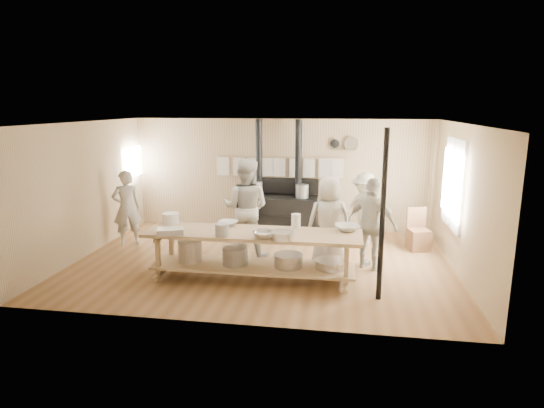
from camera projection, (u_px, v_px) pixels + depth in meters
name	position (u px, v px, depth m)	size (l,w,h in m)	color
ground	(262.00, 262.00, 8.58)	(7.00, 7.00, 0.00)	brown
room_shell	(262.00, 177.00, 8.24)	(7.00, 7.00, 7.00)	tan
window_right	(454.00, 184.00, 8.32)	(0.09, 1.50, 1.65)	beige
left_opening	(133.00, 162.00, 10.70)	(0.00, 0.90, 0.90)	white
stove	(278.00, 210.00, 10.52)	(1.90, 0.75, 2.60)	black
towel_rail	(280.00, 165.00, 10.57)	(3.00, 0.04, 0.47)	#A1865C
back_wall_shelf	(344.00, 146.00, 10.28)	(0.63, 0.14, 0.32)	#A1865C
prep_table	(252.00, 251.00, 7.61)	(3.60, 0.90, 0.85)	#A1865C
support_post	(383.00, 217.00, 6.69)	(0.08, 0.08, 2.60)	black
cook_far_left	(127.00, 208.00, 9.50)	(0.58, 0.38, 1.60)	beige
cook_left	(246.00, 208.00, 8.79)	(0.93, 0.73, 1.92)	beige
cook_center	(329.00, 221.00, 8.31)	(0.81, 0.53, 1.66)	beige
cook_right	(372.00, 224.00, 8.08)	(0.98, 0.41, 1.67)	beige
cook_by_window	(364.00, 209.00, 9.59)	(0.99, 0.57, 1.54)	beige
chair	(418.00, 238.00, 9.29)	(0.48, 0.48, 0.86)	brown
bowl_white_a	(228.00, 223.00, 7.92)	(0.33, 0.33, 0.08)	white
bowl_steel_a	(171.00, 231.00, 7.40)	(0.28, 0.28, 0.09)	silver
bowl_white_b	(347.00, 228.00, 7.61)	(0.40, 0.40, 0.10)	white
bowl_steel_b	(264.00, 235.00, 7.17)	(0.36, 0.36, 0.11)	silver
roasting_pan	(171.00, 231.00, 7.40)	(0.42, 0.28, 0.09)	#B2B2B7
mixing_bowl_large	(282.00, 235.00, 7.12)	(0.38, 0.38, 0.12)	silver
bucket_galv	(222.00, 230.00, 7.26)	(0.22, 0.22, 0.21)	gray
deep_bowl_enamel	(171.00, 218.00, 8.07)	(0.29, 0.29, 0.18)	white
pitcher	(296.00, 221.00, 7.72)	(0.16, 0.16, 0.25)	white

